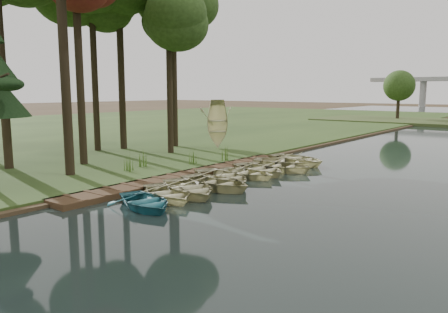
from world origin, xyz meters
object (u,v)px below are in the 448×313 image
Objects in this scene: rowboat_0 at (145,200)px; rowboat_1 at (168,191)px; boardwalk at (191,175)px; rowboat_2 at (189,186)px; stored_rowboat at (217,143)px.

rowboat_1 is (-0.33, 1.57, 0.02)m from rowboat_0.
boardwalk is 6.37m from rowboat_0.
stored_rowboat is (-7.90, 11.66, 0.23)m from rowboat_2.
rowboat_0 is 0.90× the size of stored_rowboat.
rowboat_2 reaches higher than boardwalk.
rowboat_1 is 1.13m from rowboat_2.
rowboat_1 is at bearing -165.39° from rowboat_2.
boardwalk is at bearing -121.60° from stored_rowboat.
rowboat_2 is 14.09m from stored_rowboat.
rowboat_0 reaches higher than boardwalk.
boardwalk is 4.86× the size of rowboat_0.
rowboat_0 is 0.95× the size of rowboat_1.
rowboat_2 is at bearing -118.69° from stored_rowboat.
rowboat_0 is 16.46m from stored_rowboat.
stored_rowboat reaches higher than rowboat_2.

